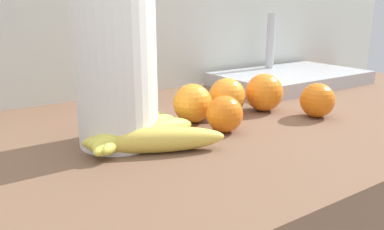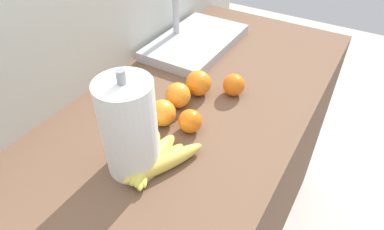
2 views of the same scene
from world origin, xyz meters
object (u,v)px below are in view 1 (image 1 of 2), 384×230
banana_bunch (140,135)px  paper_towel_roll (116,69)px  orange_center (225,114)px  orange_back_right (227,96)px  orange_right (317,100)px  orange_back_left (193,103)px  orange_far_right (264,92)px  sink_basin (291,77)px

banana_bunch → paper_towel_roll: (-0.02, 0.03, 0.10)m
orange_center → paper_towel_roll: size_ratio=0.24×
orange_back_right → paper_towel_roll: 0.27m
orange_center → orange_right: (0.21, -0.03, 0.00)m
orange_back_left → orange_right: size_ratio=1.09×
banana_bunch → orange_back_right: size_ratio=2.89×
orange_back_left → banana_bunch: bearing=-156.2°
banana_bunch → orange_far_right: bearing=8.9°
orange_center → orange_back_left: bearing=99.9°
orange_far_right → sink_basin: (0.26, 0.17, -0.02)m
banana_bunch → sink_basin: bearing=20.3°
orange_back_left → orange_back_right: size_ratio=0.99×
orange_center → sink_basin: sink_basin is taller
banana_bunch → orange_back_right: (0.23, 0.07, 0.02)m
orange_right → orange_back_right: 0.18m
orange_back_left → orange_right: bearing=-25.4°
banana_bunch → orange_right: (0.37, -0.04, 0.01)m
orange_far_right → paper_towel_roll: bearing=-177.4°
orange_back_left → sink_basin: (0.44, 0.15, -0.02)m
orange_center → orange_back_right: 0.12m
orange_right → orange_back_right: size_ratio=0.91×
orange_far_right → banana_bunch: bearing=-171.1°
orange_back_right → sink_basin: 0.38m
banana_bunch → orange_far_right: (0.32, 0.05, 0.02)m
orange_back_right → paper_towel_roll: (-0.25, -0.04, 0.08)m
sink_basin → orange_right: bearing=-128.9°
orange_center → sink_basin: bearing=28.7°
banana_bunch → orange_right: size_ratio=3.16×
sink_basin → banana_bunch: bearing=-159.7°
orange_back_left → orange_far_right: size_ratio=0.94×
orange_back_right → sink_basin: bearing=22.6°
banana_bunch → paper_towel_roll: size_ratio=0.80×
banana_bunch → orange_right: 0.37m
banana_bunch → orange_back_left: size_ratio=2.91×
orange_far_right → orange_right: bearing=-59.9°
orange_center → orange_back_right: bearing=49.1°
orange_right → orange_far_right: size_ratio=0.87×
sink_basin → paper_towel_roll: bearing=-163.2°
orange_right → paper_towel_roll: bearing=168.6°
orange_right → sink_basin: 0.33m
orange_center → orange_back_left: orange_back_left is taller
orange_center → orange_back_left: size_ratio=0.87×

